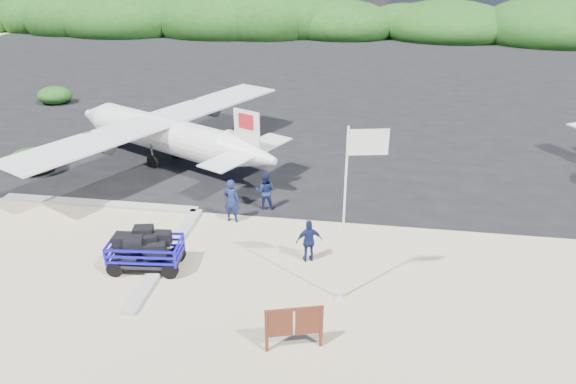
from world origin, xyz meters
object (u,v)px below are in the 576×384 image
crew_a (231,201)px  baggage_cart (148,268)px  crew_b (265,191)px  crew_c (309,241)px  aircraft_small (208,66)px  flagpole (339,298)px  signboard (294,348)px

crew_a → baggage_cart: bearing=68.1°
crew_a → crew_b: 1.75m
crew_a → crew_c: 4.30m
baggage_cart → aircraft_small: bearing=97.9°
flagpole → aircraft_small: bearing=113.1°
baggage_cart → aircraft_small: 34.54m
crew_a → crew_c: crew_a is taller
baggage_cart → crew_b: (3.27, 5.18, 0.85)m
baggage_cart → aircraft_small: (-7.82, 33.65, 0.00)m
crew_b → crew_c: 4.48m
flagpole → signboard: bearing=-114.6°
baggage_cart → aircraft_small: aircraft_small is taller
flagpole → baggage_cart: bearing=174.0°
crew_a → crew_b: size_ratio=1.11×
baggage_cart → flagpole: size_ratio=0.46×
crew_c → aircraft_small: size_ratio=0.24×
crew_a → crew_b: (1.15, 1.32, -0.09)m
baggage_cart → crew_b: crew_b is taller
crew_b → baggage_cart: bearing=53.4°
crew_a → aircraft_small: bearing=-64.7°
crew_a → signboard: bearing=123.7°
crew_a → aircraft_small: size_ratio=0.27×
crew_a → crew_b: bearing=-124.4°
crew_b → flagpole: bearing=116.9°
crew_a → aircraft_small: (-9.94, 29.78, -0.95)m
crew_c → crew_a: bearing=-54.7°
flagpole → aircraft_small: flagpole is taller
crew_b → signboard: bearing=101.8°
crew_b → aircraft_small: 30.56m
aircraft_small → crew_c: bearing=81.1°
signboard → crew_b: size_ratio=1.03×
baggage_cart → crew_a: bearing=56.2°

